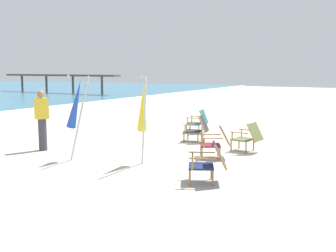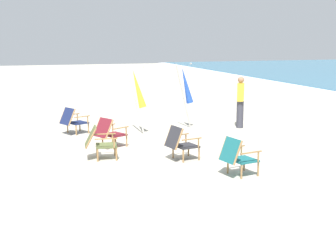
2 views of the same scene
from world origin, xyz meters
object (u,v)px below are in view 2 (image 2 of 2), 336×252
Objects in this scene: beach_chair_back_left at (109,132)px; beach_chair_far_center at (180,142)px; umbrella_furled_blue at (186,86)px; beach_chair_back_right at (99,141)px; beach_chair_front_right at (237,156)px; person_near_chairs at (240,102)px; umbrella_furled_yellow at (138,89)px; beach_chair_front_left at (73,120)px.

beach_chair_far_center reaches higher than beach_chair_back_left.
beach_chair_back_right is at bearing -47.07° from umbrella_furled_blue.
beach_chair_back_right is 3.35m from beach_chair_front_right.
umbrella_furled_yellow is at bearing -91.58° from person_near_chairs.
beach_chair_front_right is at bearing 24.22° from beach_chair_far_center.
umbrella_furled_yellow is at bearing 143.49° from beach_chair_back_left.
beach_chair_back_left is 0.57× the size of person_near_chairs.
beach_chair_back_right is 1.00× the size of beach_chair_far_center.
person_near_chairs is at bearing 117.44° from beach_chair_back_right.
beach_chair_far_center is (0.67, 1.79, 0.01)m from beach_chair_back_right.
person_near_chairs reaches higher than beach_chair_back_left.
person_near_chairs is at bearing 108.18° from beach_chair_back_left.
person_near_chairs reaches higher than beach_chair_front_left.
beach_chair_front_right is 0.89× the size of beach_chair_front_left.
beach_chair_back_left is 1.14× the size of beach_chair_back_right.
beach_chair_front_left is at bearing -152.90° from beach_chair_front_right.
person_near_chairs is at bearing 135.88° from beach_chair_far_center.
beach_chair_front_right is 0.39× the size of umbrella_furled_blue.
umbrella_furled_yellow is (-2.64, 1.60, 0.91)m from beach_chair_back_right.
beach_chair_back_right is at bearing -131.74° from beach_chair_front_right.
umbrella_furled_blue is at bearing 171.89° from beach_chair_front_right.
umbrella_furled_blue reaches higher than beach_chair_front_right.
person_near_chairs reaches higher than beach_chair_far_center.
beach_chair_far_center is (1.75, 1.35, 0.01)m from beach_chair_back_left.
person_near_chairs is (0.60, 5.17, 0.41)m from beach_chair_front_left.
beach_chair_far_center is 4.06m from umbrella_furled_blue.
umbrella_furled_yellow is at bearing -169.55° from beach_chair_front_right.
umbrella_furled_yellow reaches higher than beach_chair_front_right.
person_near_chairs is at bearing 83.32° from beach_chair_front_left.
umbrella_furled_blue is 1.27× the size of person_near_chairs.
beach_chair_far_center is 3.43m from umbrella_furled_yellow.
umbrella_furled_yellow reaches higher than beach_chair_back_right.
beach_chair_far_center is 4.34m from beach_chair_front_left.
beach_chair_front_right is at bearing 48.26° from beach_chair_back_right.
umbrella_furled_blue is (0.14, 3.50, 0.92)m from beach_chair_front_left.
beach_chair_front_left is at bearing -175.33° from beach_chair_back_right.
beach_chair_front_right is 0.40× the size of umbrella_furled_yellow.
beach_chair_front_left is at bearing -161.23° from beach_chair_back_left.
beach_chair_back_right is 0.89× the size of beach_chair_front_left.
beach_chair_back_right is at bearing -22.39° from beach_chair_back_left.
umbrella_furled_yellow is (-3.31, -0.19, 0.90)m from beach_chair_far_center.
beach_chair_back_right is 5.55m from person_near_chairs.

